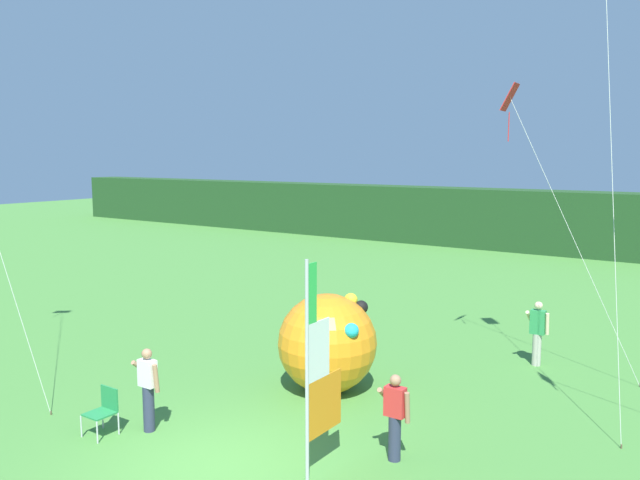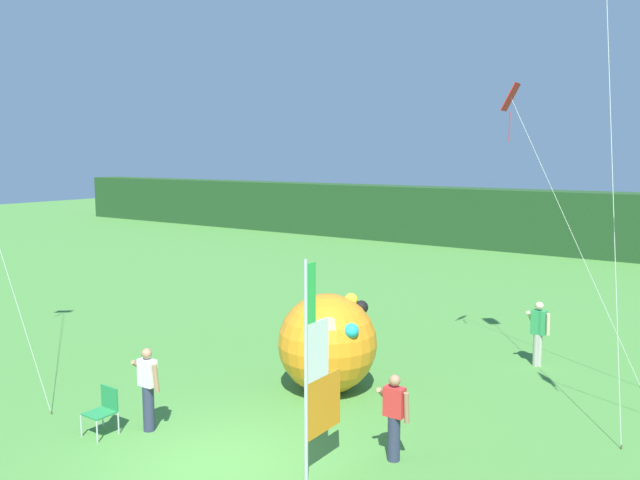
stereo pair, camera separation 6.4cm
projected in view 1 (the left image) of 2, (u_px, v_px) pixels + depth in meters
ground_plane at (216, 467)px, 10.97m from camera, size 120.00×120.00×0.00m
distant_treeline at (588, 224)px, 33.67m from camera, size 80.00×2.40×3.37m
banner_flag at (317, 373)px, 10.49m from camera, size 0.06×1.03×3.68m
person_near_banner at (148, 387)px, 12.30m from camera, size 0.55×0.48×1.64m
person_mid_field at (395, 415)px, 11.12m from camera, size 0.55×0.48×1.55m
person_far_left at (537, 331)px, 16.17m from camera, size 0.55×0.48×1.65m
inflatable_balloon at (328, 343)px, 14.36m from camera, size 2.23×2.23×2.23m
folding_chair at (104, 408)px, 12.22m from camera, size 0.51×0.51×0.89m
kite_red_diamond_2 at (518, 117)px, 15.43m from camera, size 3.42×0.54×7.01m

